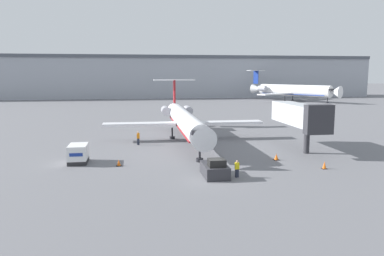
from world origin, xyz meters
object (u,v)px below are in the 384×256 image
object	(u,v)px
traffic_cone_left	(119,163)
airplane_main	(184,119)
airplane_parked_far_left	(292,90)
luggage_cart	(78,154)
jet_bridge	(300,115)
pushback_tug	(215,169)
worker_by_wing	(138,138)
traffic_cone_right	(276,157)
traffic_cone_mid	(324,165)
worker_near_tug	(237,168)

from	to	relation	value
traffic_cone_left	airplane_main	bearing A→B (deg)	58.36
airplane_parked_far_left	luggage_cart	bearing A→B (deg)	-126.12
luggage_cart	jet_bridge	world-z (taller)	jet_bridge
pushback_tug	airplane_parked_far_left	bearing A→B (deg)	62.52
airplane_main	jet_bridge	bearing A→B (deg)	-34.41
pushback_tug	worker_by_wing	size ratio (longest dim) A/B	2.09
worker_by_wing	pushback_tug	bearing A→B (deg)	-67.70
traffic_cone_right	traffic_cone_mid	world-z (taller)	traffic_cone_mid
worker_by_wing	jet_bridge	distance (m)	21.56
pushback_tug	traffic_cone_mid	size ratio (longest dim) A/B	5.03
airplane_main	traffic_cone_left	size ratio (longest dim) A/B	48.89
traffic_cone_right	jet_bridge	world-z (taller)	jet_bridge
airplane_parked_far_left	traffic_cone_right	bearing A→B (deg)	-114.55
traffic_cone_mid	airplane_main	bearing A→B (deg)	122.27
worker_near_tug	traffic_cone_left	xyz separation A→B (m)	(-11.18, 6.18, -0.52)
worker_by_wing	jet_bridge	xyz separation A→B (m)	(20.32, -6.33, 3.46)
traffic_cone_left	jet_bridge	distance (m)	23.45
worker_by_wing	traffic_cone_right	xyz separation A→B (m)	(15.34, -11.51, -0.65)
traffic_cone_mid	worker_near_tug	bearing A→B (deg)	-170.14
airplane_parked_far_left	airplane_main	bearing A→B (deg)	-123.84
worker_near_tug	airplane_main	bearing A→B (deg)	96.21
traffic_cone_left	traffic_cone_right	bearing A→B (deg)	0.12
jet_bridge	luggage_cart	bearing A→B (deg)	-173.17
traffic_cone_right	airplane_parked_far_left	distance (m)	94.13
worker_near_tug	worker_by_wing	distance (m)	19.88
worker_near_tug	traffic_cone_right	xyz separation A→B (m)	(6.34, 6.21, -0.51)
worker_by_wing	traffic_cone_right	distance (m)	19.19
traffic_cone_left	jet_bridge	bearing A→B (deg)	13.05
worker_by_wing	traffic_cone_right	bearing A→B (deg)	-36.88
airplane_main	traffic_cone_right	xyz separation A→B (m)	(8.59, -14.46, -2.69)
luggage_cart	airplane_main	bearing A→B (deg)	43.14
traffic_cone_mid	jet_bridge	size ratio (longest dim) A/B	0.06
airplane_main	traffic_cone_left	bearing A→B (deg)	-121.64
airplane_main	worker_by_wing	xyz separation A→B (m)	(-6.76, -2.95, -2.04)
worker_by_wing	traffic_cone_right	world-z (taller)	worker_by_wing
airplane_main	luggage_cart	size ratio (longest dim) A/B	10.53
worker_near_tug	traffic_cone_mid	size ratio (longest dim) A/B	2.11
pushback_tug	traffic_cone_left	size ratio (longest dim) A/B	5.74
pushback_tug	jet_bridge	size ratio (longest dim) A/B	0.33
traffic_cone_left	airplane_parked_far_left	distance (m)	102.68
worker_near_tug	traffic_cone_left	size ratio (longest dim) A/B	2.41
worker_near_tug	traffic_cone_right	size ratio (longest dim) A/B	2.34
traffic_cone_right	traffic_cone_mid	xyz separation A→B (m)	(3.40, -4.52, 0.04)
traffic_cone_right	airplane_parked_far_left	world-z (taller)	airplane_parked_far_left
pushback_tug	traffic_cone_left	world-z (taller)	pushback_tug
traffic_cone_left	traffic_cone_mid	world-z (taller)	traffic_cone_mid
airplane_main	luggage_cart	xyz separation A→B (m)	(-13.35, -12.51, -2.00)
worker_by_wing	airplane_parked_far_left	world-z (taller)	airplane_parked_far_left
jet_bridge	airplane_main	bearing A→B (deg)	145.59
airplane_main	airplane_parked_far_left	bearing A→B (deg)	56.16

